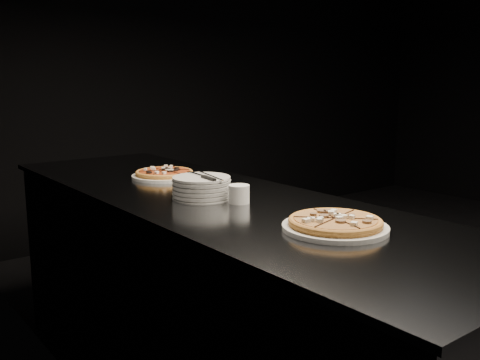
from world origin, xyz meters
TOP-DOWN VIEW (x-y plane):
  - floor at (0.00, 0.00)m, footprint 5.00×5.00m
  - wall_left at (-2.50, 0.00)m, footprint 0.02×5.00m
  - wall_back at (0.00, 2.50)m, footprint 5.00×0.02m
  - counter at (-2.13, 0.00)m, footprint 0.74×2.44m
  - pizza_mushroom at (-2.11, -0.63)m, footprint 0.34×0.34m
  - pizza_tomato at (-2.08, 0.43)m, footprint 0.34×0.34m
  - plate_stack at (-2.18, -0.03)m, footprint 0.22×0.22m
  - cutlery at (-2.17, -0.04)m, footprint 0.10×0.23m
  - ramekin at (-2.12, -0.18)m, footprint 0.08×0.08m

SIDE VIEW (x-z plane):
  - floor at x=0.00m, z-range 0.00..0.00m
  - counter at x=-2.13m, z-range 0.00..0.92m
  - pizza_tomato at x=-2.08m, z-range 0.92..0.96m
  - pizza_mushroom at x=-2.11m, z-range 0.92..0.96m
  - ramekin at x=-2.12m, z-range 0.92..0.99m
  - plate_stack at x=-2.18m, z-range 0.92..1.00m
  - cutlery at x=-2.17m, z-range 1.00..1.01m
  - wall_left at x=-2.50m, z-range 0.00..2.80m
  - wall_back at x=0.00m, z-range 0.00..2.80m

